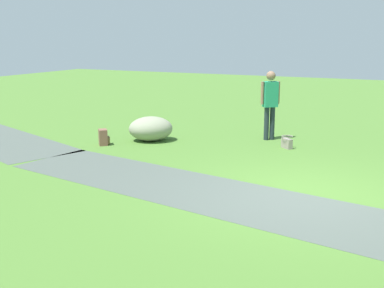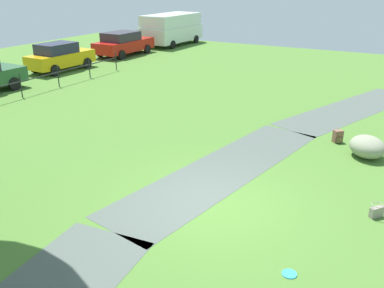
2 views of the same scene
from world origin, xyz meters
name	(u,v)px [view 1 (image 1 of 2)]	position (x,y,z in m)	size (l,w,h in m)	color
ground_plane	(305,195)	(0.00, 0.00, 0.00)	(48.00, 48.00, 0.00)	#48722D
footpath_segment_mid	(192,189)	(1.90, 0.56, 0.00)	(8.21, 3.29, 0.01)	#4A544D
lawn_boulder	(151,129)	(4.71, -2.75, 0.32)	(1.49, 1.46, 0.64)	gray
woman_with_handbag	(270,100)	(1.96, -4.22, 1.06)	(0.43, 0.41, 1.80)	#202D32
handbag_on_grass	(287,143)	(1.26, -3.43, 0.14)	(0.38, 0.38, 0.31)	gray
backpack_by_boulder	(103,137)	(5.51, -1.77, 0.19)	(0.35, 0.35, 0.40)	brown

